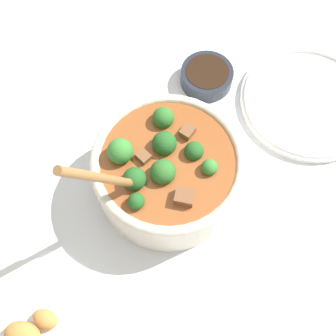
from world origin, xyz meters
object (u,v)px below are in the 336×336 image
Objects in this scene: condiment_bowl at (207,76)px; food_plate at (28,335)px; stew_bowl at (167,170)px; empty_plate at (308,101)px.

condiment_bowl is 0.54m from food_plate.
food_plate is at bearing 83.18° from stew_bowl.
stew_bowl is 0.31m from empty_plate.
food_plate is at bearing 74.27° from empty_plate.
stew_bowl is 0.32m from food_plate.
condiment_bowl is 0.20m from empty_plate.
food_plate is at bearing 91.83° from condiment_bowl.
condiment_bowl is at bearing 18.16° from empty_plate.
stew_bowl is at bearing -96.82° from food_plate.
stew_bowl reaches higher than condiment_bowl.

